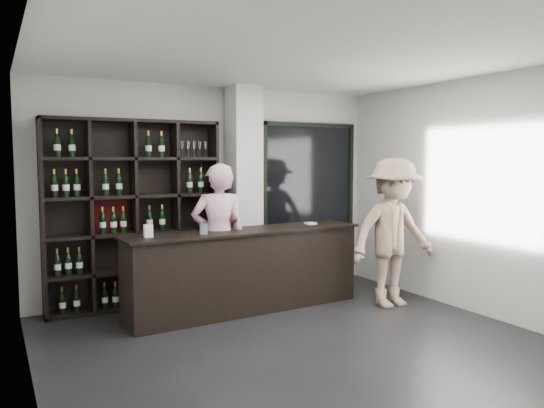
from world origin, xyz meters
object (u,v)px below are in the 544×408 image
tasting_counter (246,270)px  taster_black (216,236)px  wine_shelf (134,214)px  taster_pink (219,238)px  customer (393,233)px

tasting_counter → taster_black: size_ratio=1.80×
wine_shelf → tasting_counter: wine_shelf is taller
taster_pink → taster_black: 0.57m
wine_shelf → taster_black: wine_shelf is taller
tasting_counter → taster_black: taster_black is taller
taster_black → customer: bearing=148.6°
tasting_counter → taster_black: bearing=98.2°
taster_black → customer: (1.90, -1.35, 0.09)m
customer → tasting_counter: bearing=160.1°
wine_shelf → customer: size_ratio=1.25×
wine_shelf → taster_pink: wine_shelf is taller
tasting_counter → taster_pink: 0.53m
taster_pink → wine_shelf: bearing=-23.0°
customer → taster_black: bearing=146.4°
taster_black → customer: size_ratio=0.90×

